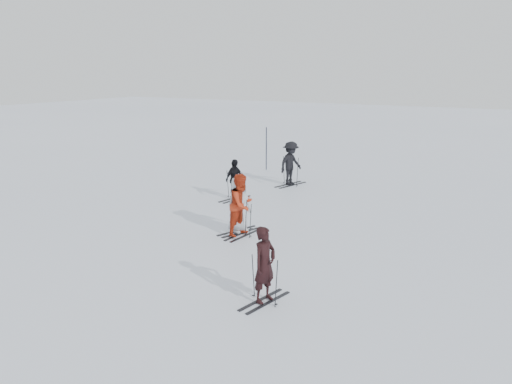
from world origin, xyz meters
TOP-DOWN VIEW (x-y plane):
  - ground at (0.00, 0.00)m, footprint 120.00×120.00m
  - skier_near_dark at (3.31, -4.53)m, footprint 0.55×0.72m
  - skier_red at (0.46, -0.76)m, footprint 0.85×1.04m
  - skier_grey at (0.19, -0.50)m, footprint 0.85×1.03m
  - skier_uphill_left at (-2.15, 3.04)m, footprint 0.57×1.01m
  - skier_uphill_far at (-1.25, 6.49)m, footprint 1.06×1.43m
  - skis_near_dark at (3.31, -4.53)m, footprint 1.67×1.12m
  - skis_red at (0.46, -0.76)m, footprint 1.62×0.97m
  - skis_grey at (0.19, -0.50)m, footprint 1.83×1.37m
  - skis_uphill_left at (-2.15, 3.04)m, footprint 1.79×1.18m
  - skis_uphill_far at (-1.25, 6.49)m, footprint 2.05×1.45m
  - piste_marker at (-3.92, 9.14)m, footprint 0.05×0.05m

SIDE VIEW (x-z plane):
  - ground at x=0.00m, z-range 0.00..0.00m
  - skis_near_dark at x=3.31m, z-range 0.00..1.12m
  - skis_red at x=0.46m, z-range 0.00..1.13m
  - skis_grey at x=0.19m, z-range 0.00..1.19m
  - skis_uphill_left at x=-2.15m, z-range 0.00..1.21m
  - skis_uphill_far at x=-1.25m, z-range 0.00..1.35m
  - skier_uphill_left at x=-2.15m, z-range 0.00..1.63m
  - skier_near_dark at x=3.31m, z-range 0.00..1.76m
  - skier_grey at x=0.19m, z-range 0.00..1.82m
  - skier_uphill_far at x=-1.25m, z-range 0.00..1.98m
  - skier_red at x=0.46m, z-range 0.00..1.99m
  - piste_marker at x=-3.92m, z-range 0.00..2.24m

